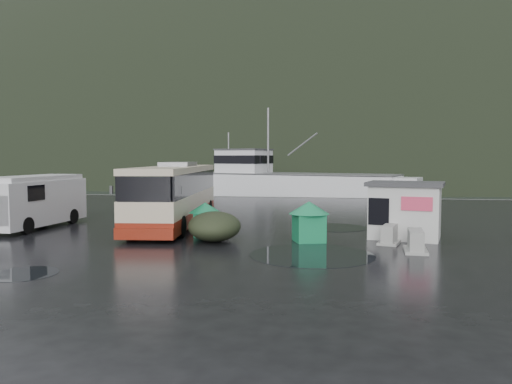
% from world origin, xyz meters
% --- Properties ---
extents(ground, '(160.00, 160.00, 0.00)m').
position_xyz_m(ground, '(0.00, 0.00, 0.00)').
color(ground, black).
rests_on(ground, ground).
extents(harbor_water, '(300.00, 180.00, 0.02)m').
position_xyz_m(harbor_water, '(0.00, 110.00, 0.00)').
color(harbor_water, black).
rests_on(harbor_water, ground).
extents(quay_edge, '(160.00, 0.60, 1.50)m').
position_xyz_m(quay_edge, '(0.00, 20.00, 0.00)').
color(quay_edge, '#999993').
rests_on(quay_edge, ground).
extents(headland, '(780.00, 540.00, 570.00)m').
position_xyz_m(headland, '(10.00, 250.00, 0.00)').
color(headland, black).
rests_on(headland, ground).
extents(coach_bus, '(3.84, 11.03, 3.05)m').
position_xyz_m(coach_bus, '(-1.55, 2.41, 0.00)').
color(coach_bus, beige).
rests_on(coach_bus, ground).
extents(white_van, '(2.31, 5.93, 2.44)m').
position_xyz_m(white_van, '(-7.69, 0.49, 0.00)').
color(white_van, silver).
rests_on(white_van, ground).
extents(waste_bin_left, '(1.20, 1.20, 1.39)m').
position_xyz_m(waste_bin_left, '(0.71, -0.46, 0.00)').
color(waste_bin_left, '#16804E').
rests_on(waste_bin_left, ground).
extents(waste_bin_right, '(1.43, 1.43, 1.57)m').
position_xyz_m(waste_bin_right, '(5.07, -1.29, 0.00)').
color(waste_bin_right, '#16804E').
rests_on(waste_bin_right, ground).
extents(dome_tent, '(2.67, 3.29, 1.14)m').
position_xyz_m(dome_tent, '(1.40, -1.63, 0.00)').
color(dome_tent, '#282F1C').
rests_on(dome_tent, ground).
extents(ticket_kiosk, '(3.36, 2.84, 2.28)m').
position_xyz_m(ticket_kiosk, '(8.85, 0.11, 0.00)').
color(ticket_kiosk, silver).
rests_on(ticket_kiosk, ground).
extents(jersey_barrier_a, '(0.87, 1.57, 0.76)m').
position_xyz_m(jersey_barrier_a, '(8.83, -2.78, 0.00)').
color(jersey_barrier_a, '#999993').
rests_on(jersey_barrier_a, ground).
extents(jersey_barrier_b, '(1.08, 1.57, 0.71)m').
position_xyz_m(jersey_barrier_b, '(8.13, -1.19, 0.00)').
color(jersey_barrier_b, '#999993').
rests_on(jersey_barrier_b, ground).
extents(fishing_trawler, '(23.73, 12.17, 9.32)m').
position_xyz_m(fishing_trawler, '(2.11, 27.03, 0.00)').
color(fishing_trawler, silver).
rests_on(fishing_trawler, ground).
extents(puddles, '(11.10, 13.13, 0.01)m').
position_xyz_m(puddles, '(4.55, -2.55, 0.01)').
color(puddles, black).
rests_on(puddles, ground).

